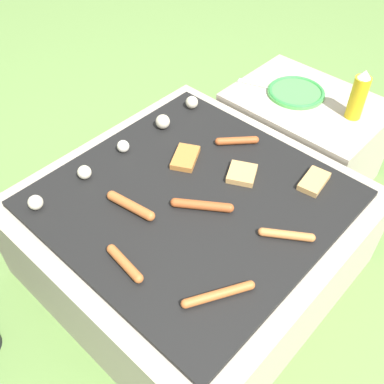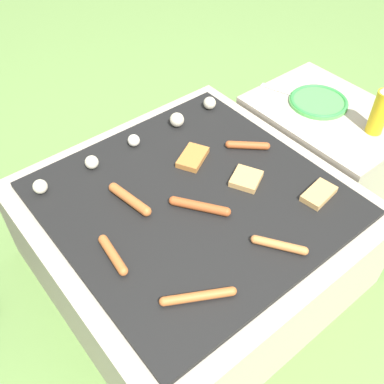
{
  "view_description": "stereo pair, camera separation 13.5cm",
  "coord_description": "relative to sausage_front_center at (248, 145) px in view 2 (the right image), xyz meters",
  "views": [
    {
      "loc": [
        -0.69,
        -0.64,
        1.35
      ],
      "look_at": [
        0.0,
        0.0,
        0.38
      ],
      "focal_mm": 42.0,
      "sensor_mm": 36.0,
      "label": 1
    },
    {
      "loc": [
        -0.59,
        -0.73,
        1.35
      ],
      "look_at": [
        0.0,
        0.0,
        0.38
      ],
      "focal_mm": 42.0,
      "sensor_mm": 36.0,
      "label": 2
    }
  ],
  "objects": [
    {
      "name": "sausage_back_right",
      "position": [
        -0.23,
        -0.36,
        -0.0
      ],
      "size": [
        0.1,
        0.14,
        0.02
      ],
      "color": "#C6753D",
      "rests_on": "grill"
    },
    {
      "name": "sausage_front_right",
      "position": [
        -0.31,
        -0.11,
        0.0
      ],
      "size": [
        0.12,
        0.16,
        0.03
      ],
      "color": "#A34C23",
      "rests_on": "grill"
    },
    {
      "name": "sausage_back_left",
      "position": [
        -0.45,
        0.04,
        0.0
      ],
      "size": [
        0.05,
        0.17,
        0.03
      ],
      "color": "#B7602D",
      "rests_on": "grill"
    },
    {
      "name": "bread_slice_left",
      "position": [
        -0.18,
        0.07,
        -0.0
      ],
      "size": [
        0.14,
        0.12,
        0.02
      ],
      "color": "#B27033",
      "rests_on": "grill"
    },
    {
      "name": "sausage_front_left",
      "position": [
        -0.5,
        -0.34,
        -0.0
      ],
      "size": [
        0.17,
        0.11,
        0.02
      ],
      "color": "#B7602D",
      "rests_on": "grill"
    },
    {
      "name": "mushroom_row",
      "position": [
        -0.26,
        0.25,
        0.01
      ],
      "size": [
        0.73,
        0.06,
        0.05
      ],
      "color": "beige",
      "rests_on": "grill"
    },
    {
      "name": "condiment_bottle",
      "position": [
        0.41,
        -0.21,
        0.08
      ],
      "size": [
        0.06,
        0.06,
        0.19
      ],
      "color": "gold",
      "rests_on": "side_ledge"
    },
    {
      "name": "side_ledge",
      "position": [
        0.39,
        -0.04,
        -0.19
      ],
      "size": [
        0.43,
        0.58,
        0.36
      ],
      "color": "#A89E8C",
      "rests_on": "ground_plane"
    },
    {
      "name": "plate_colorful",
      "position": [
        0.39,
        0.02,
        -0.0
      ],
      "size": [
        0.22,
        0.22,
        0.02
      ],
      "color": "#4CB24C",
      "rests_on": "side_ledge"
    },
    {
      "name": "sausage_mid_right",
      "position": [
        -0.6,
        -0.1,
        0.0
      ],
      "size": [
        0.04,
        0.15,
        0.03
      ],
      "color": "#B7602D",
      "rests_on": "grill"
    },
    {
      "name": "grill",
      "position": [
        -0.29,
        -0.06,
        -0.2
      ],
      "size": [
        0.92,
        0.92,
        0.36
      ],
      "color": "#A89E8C",
      "rests_on": "ground_plane"
    },
    {
      "name": "ground_plane",
      "position": [
        -0.29,
        -0.06,
        -0.37
      ],
      "size": [
        14.0,
        14.0,
        0.0
      ],
      "primitive_type": "plane",
      "color": "#608442"
    },
    {
      "name": "bread_slice_center",
      "position": [
        0.01,
        -0.3,
        -0.0
      ],
      "size": [
        0.12,
        0.08,
        0.02
      ],
      "color": "tan",
      "rests_on": "grill"
    },
    {
      "name": "fork_utensil",
      "position": [
        0.34,
        0.17,
        -0.01
      ],
      "size": [
        0.07,
        0.17,
        0.01
      ],
      "color": "silver",
      "rests_on": "side_ledge"
    },
    {
      "name": "bread_slice_right",
      "position": [
        -0.12,
        -0.11,
        -0.0
      ],
      "size": [
        0.12,
        0.12,
        0.02
      ],
      "color": "tan",
      "rests_on": "grill"
    },
    {
      "name": "sausage_front_center",
      "position": [
        0.0,
        0.0,
        0.0
      ],
      "size": [
        0.12,
        0.11,
        0.03
      ],
      "color": "#A34C23",
      "rests_on": "grill"
    }
  ]
}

